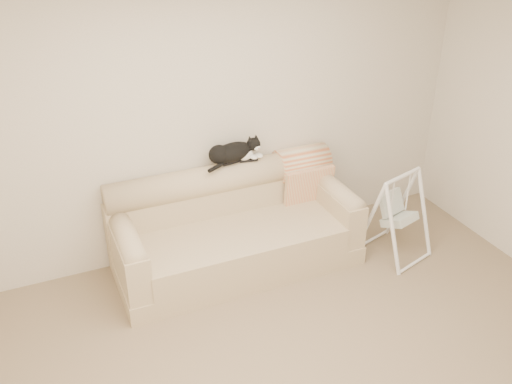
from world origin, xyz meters
TOP-DOWN VIEW (x-y plane):
  - ground_plane at (0.00, 0.00)m, footprint 5.00×5.00m
  - room_shell at (0.00, 0.00)m, footprint 5.04×4.04m
  - sofa at (0.06, 1.62)m, footprint 2.20×0.93m
  - remote_a at (0.14, 1.86)m, footprint 0.19×0.08m
  - remote_b at (0.31, 1.84)m, footprint 0.18×0.07m
  - tuxedo_cat at (0.16, 1.86)m, footprint 0.58×0.30m
  - throw_blanket at (0.88, 1.84)m, footprint 0.50×0.38m
  - baby_swing at (1.51, 1.14)m, footprint 0.65×0.68m

SIDE VIEW (x-z plane):
  - ground_plane at x=0.00m, z-range 0.00..0.00m
  - sofa at x=0.06m, z-range -0.10..0.80m
  - baby_swing at x=1.51m, z-range 0.00..0.85m
  - throw_blanket at x=0.88m, z-range 0.44..1.01m
  - remote_b at x=0.31m, z-range 0.90..0.92m
  - remote_a at x=0.14m, z-range 0.90..0.92m
  - tuxedo_cat at x=0.16m, z-range 0.89..1.12m
  - room_shell at x=0.00m, z-range 0.23..2.83m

